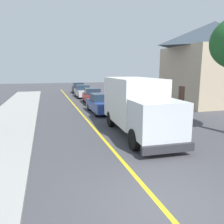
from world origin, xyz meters
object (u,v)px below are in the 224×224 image
object	(u,v)px
box_truck	(137,104)
house_across_street	(212,62)
parked_car_furthest	(79,88)
stop_sign	(153,95)
parked_car_near	(101,104)
parked_car_mid	(92,96)
parked_car_far	(83,92)

from	to	relation	value
box_truck	house_across_street	world-z (taller)	house_across_street
parked_car_furthest	stop_sign	size ratio (longest dim) A/B	1.68
parked_car_near	parked_car_mid	xyz separation A→B (m)	(0.43, 5.68, 0.00)
parked_car_mid	house_across_street	size ratio (longest dim) A/B	0.49
parked_car_mid	stop_sign	size ratio (longest dim) A/B	1.69
parked_car_far	parked_car_furthest	bearing A→B (deg)	87.38
box_truck	parked_car_far	size ratio (longest dim) A/B	1.65
parked_car_furthest	house_across_street	bearing A→B (deg)	-52.97
box_truck	parked_car_near	size ratio (longest dim) A/B	1.64
box_truck	parked_car_furthest	distance (m)	23.87
parked_car_mid	parked_car_far	distance (m)	5.72
box_truck	parked_car_mid	size ratio (longest dim) A/B	1.63
parked_car_far	parked_car_furthest	xyz separation A→B (m)	(0.26, 5.73, 0.00)
parked_car_near	parked_car_far	distance (m)	11.41
parked_car_near	stop_sign	size ratio (longest dim) A/B	1.67
parked_car_far	stop_sign	xyz separation A→B (m)	(2.55, -15.36, 1.06)
box_truck	parked_car_far	bearing A→B (deg)	90.32
box_truck	parked_car_far	distance (m)	18.14
box_truck	house_across_street	size ratio (longest dim) A/B	0.80
parked_car_near	parked_car_far	xyz separation A→B (m)	(0.32, 11.41, 0.00)
parked_car_furthest	stop_sign	bearing A→B (deg)	-83.80
box_truck	parked_car_near	xyz separation A→B (m)	(-0.42, 6.71, -0.97)
parked_car_far	house_across_street	size ratio (longest dim) A/B	0.48
parked_car_furthest	parked_car_mid	bearing A→B (deg)	-90.73
box_truck	house_across_street	distance (m)	14.76
parked_car_furthest	box_truck	bearing A→B (deg)	-90.39
stop_sign	house_across_street	xyz separation A→B (m)	(9.57, 5.37, 2.61)
parked_car_furthest	house_across_street	distance (m)	20.04
parked_car_near	house_across_street	bearing A→B (deg)	6.47
house_across_street	stop_sign	bearing A→B (deg)	-150.73
parked_car_furthest	parked_car_far	bearing A→B (deg)	-92.62
parked_car_mid	parked_car_furthest	bearing A→B (deg)	89.27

